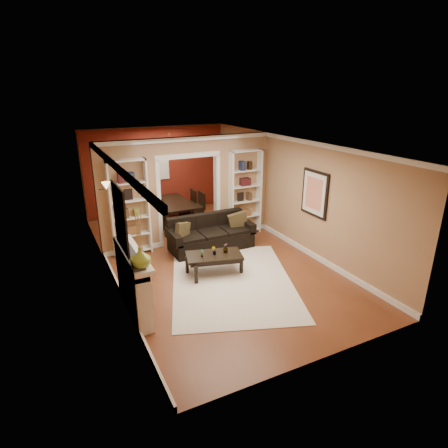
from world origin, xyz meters
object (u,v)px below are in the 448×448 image
fireplace (135,282)px  dining_table (173,212)px  coffee_table (214,264)px  sofa (211,233)px  bookshelf_right (245,193)px  bookshelf_left (129,208)px

fireplace → dining_table: size_ratio=0.94×
coffee_table → fireplace: (-1.87, -0.70, 0.36)m
dining_table → sofa: bearing=-175.1°
dining_table → bookshelf_right: bearing=-139.4°
coffee_table → bookshelf_right: size_ratio=0.51×
fireplace → bookshelf_right: bearing=34.8°
bookshelf_left → dining_table: bookshelf_left is taller
bookshelf_left → fireplace: 2.65m
coffee_table → fireplace: 2.03m
sofa → coffee_table: bearing=-111.6°
fireplace → sofa: bearing=39.5°
bookshelf_left → fireplace: bearing=-102.0°
bookshelf_left → dining_table: (1.63, 1.72, -0.83)m
fireplace → dining_table: 4.77m
sofa → coffee_table: size_ratio=1.80×
coffee_table → dining_table: size_ratio=0.65×
coffee_table → dining_table: dining_table is taller
bookshelf_right → coffee_table: bearing=-134.0°
sofa → bookshelf_left: size_ratio=0.92×
fireplace → bookshelf_left: bearing=78.0°
dining_table → fireplace: bearing=152.9°
sofa → bookshelf_right: bearing=24.5°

